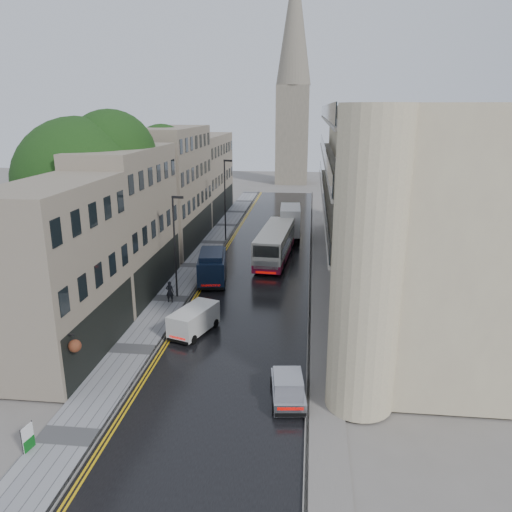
% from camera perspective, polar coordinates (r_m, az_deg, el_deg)
% --- Properties ---
extents(ground, '(200.00, 200.00, 0.00)m').
position_cam_1_polar(ground, '(20.97, -8.22, -25.17)').
color(ground, slate).
rests_on(ground, ground).
extents(road, '(9.00, 85.00, 0.02)m').
position_cam_1_polar(road, '(45.00, 0.42, -1.45)').
color(road, black).
rests_on(road, ground).
extents(left_sidewalk, '(2.70, 85.00, 0.12)m').
position_cam_1_polar(left_sidewalk, '(45.93, -6.85, -1.13)').
color(left_sidewalk, gray).
rests_on(left_sidewalk, ground).
extents(right_sidewalk, '(1.80, 85.00, 0.12)m').
position_cam_1_polar(right_sidewalk, '(44.78, 7.32, -1.62)').
color(right_sidewalk, slate).
rests_on(right_sidewalk, ground).
extents(old_shop_row, '(4.50, 56.00, 12.00)m').
position_cam_1_polar(old_shop_row, '(47.82, -10.66, 6.73)').
color(old_shop_row, gray).
rests_on(old_shop_row, ground).
extents(modern_block, '(8.00, 40.00, 14.00)m').
position_cam_1_polar(modern_block, '(42.07, 14.42, 6.57)').
color(modern_block, beige).
rests_on(modern_block, ground).
extents(church_spire, '(6.40, 6.40, 40.00)m').
position_cam_1_polar(church_spire, '(97.35, 4.31, 20.07)').
color(church_spire, gray).
rests_on(church_spire, ground).
extents(tree_near, '(10.56, 10.56, 13.89)m').
position_cam_1_polar(tree_near, '(39.55, -19.16, 5.49)').
color(tree_near, black).
rests_on(tree_near, ground).
extents(tree_far, '(9.24, 9.24, 12.46)m').
position_cam_1_polar(tree_far, '(51.44, -12.67, 7.55)').
color(tree_far, black).
rests_on(tree_far, ground).
extents(cream_bus, '(3.26, 11.13, 3.00)m').
position_cam_1_polar(cream_bus, '(44.67, 0.19, 0.43)').
color(cream_bus, silver).
rests_on(cream_bus, road).
extents(white_lorry, '(2.39, 7.10, 3.68)m').
position_cam_1_polar(white_lorry, '(53.73, 2.89, 3.56)').
color(white_lorry, silver).
rests_on(white_lorry, road).
extents(silver_hatchback, '(1.94, 3.67, 1.32)m').
position_cam_1_polar(silver_hatchback, '(24.39, 2.16, -16.29)').
color(silver_hatchback, '#9C9BA0').
rests_on(silver_hatchback, road).
extents(white_van, '(2.81, 4.17, 1.74)m').
position_cam_1_polar(white_van, '(31.73, -9.58, -7.92)').
color(white_van, silver).
rests_on(white_van, road).
extents(navy_van, '(2.89, 5.62, 2.74)m').
position_cam_1_polar(navy_van, '(39.78, -6.59, -1.92)').
color(navy_van, black).
rests_on(navy_van, road).
extents(pedestrian, '(0.60, 0.40, 1.63)m').
position_cam_1_polar(pedestrian, '(37.34, -9.82, -4.04)').
color(pedestrian, black).
rests_on(pedestrian, left_sidewalk).
extents(lamp_post_near, '(0.88, 0.27, 7.69)m').
position_cam_1_polar(lamp_post_near, '(37.49, -9.26, 0.94)').
color(lamp_post_near, black).
rests_on(lamp_post_near, left_sidewalk).
extents(lamp_post_far, '(0.99, 0.52, 8.63)m').
position_cam_1_polar(lamp_post_far, '(53.52, -3.56, 6.30)').
color(lamp_post_far, black).
rests_on(lamp_post_far, left_sidewalk).
extents(estate_sign, '(0.20, 0.68, 1.12)m').
position_cam_1_polar(estate_sign, '(24.13, -24.64, -18.37)').
color(estate_sign, silver).
rests_on(estate_sign, left_sidewalk).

